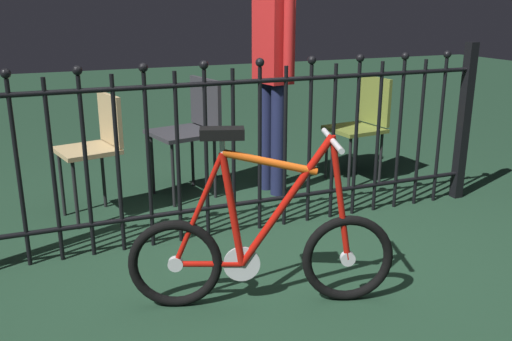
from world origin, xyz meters
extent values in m
plane|color=#1C3926|center=(0.00, 0.00, 0.00)|extent=(20.00, 20.00, 0.00)
cylinder|color=black|center=(-1.34, 0.65, 0.53)|extent=(0.02, 0.02, 1.05)
sphere|color=black|center=(-1.34, 0.65, 1.08)|extent=(0.05, 0.05, 0.05)
cylinder|color=black|center=(-1.17, 0.65, 0.53)|extent=(0.02, 0.02, 1.05)
cylinder|color=black|center=(-0.99, 0.65, 0.53)|extent=(0.02, 0.02, 1.05)
sphere|color=black|center=(-0.99, 0.65, 1.08)|extent=(0.05, 0.05, 0.05)
cylinder|color=black|center=(-0.81, 0.65, 0.53)|extent=(0.02, 0.02, 1.05)
cylinder|color=black|center=(-0.64, 0.65, 0.53)|extent=(0.02, 0.02, 1.05)
sphere|color=black|center=(-0.64, 0.65, 1.08)|extent=(0.05, 0.05, 0.05)
cylinder|color=black|center=(-0.46, 0.65, 0.53)|extent=(0.02, 0.02, 1.05)
cylinder|color=black|center=(-0.28, 0.65, 0.53)|extent=(0.02, 0.02, 1.05)
sphere|color=black|center=(-0.28, 0.65, 1.08)|extent=(0.05, 0.05, 0.05)
cylinder|color=black|center=(-0.11, 0.65, 0.53)|extent=(0.02, 0.02, 1.05)
cylinder|color=black|center=(0.07, 0.65, 0.53)|extent=(0.02, 0.02, 1.05)
sphere|color=black|center=(0.07, 0.65, 1.08)|extent=(0.05, 0.05, 0.05)
cylinder|color=black|center=(0.25, 0.65, 0.53)|extent=(0.02, 0.02, 1.05)
cylinder|color=black|center=(0.42, 0.65, 0.53)|extent=(0.02, 0.02, 1.05)
sphere|color=black|center=(0.42, 0.65, 1.08)|extent=(0.05, 0.05, 0.05)
cylinder|color=black|center=(0.60, 0.65, 0.53)|extent=(0.02, 0.02, 1.05)
cylinder|color=black|center=(0.78, 0.65, 0.53)|extent=(0.02, 0.02, 1.05)
sphere|color=black|center=(0.78, 0.65, 1.08)|extent=(0.05, 0.05, 0.05)
cylinder|color=black|center=(0.95, 0.65, 0.53)|extent=(0.02, 0.02, 1.05)
cylinder|color=black|center=(1.13, 0.65, 0.53)|extent=(0.02, 0.02, 1.05)
sphere|color=black|center=(1.13, 0.65, 1.08)|extent=(0.05, 0.05, 0.05)
cylinder|color=black|center=(1.31, 0.65, 0.53)|extent=(0.02, 0.02, 1.05)
cylinder|color=black|center=(1.48, 0.65, 0.53)|extent=(0.02, 0.02, 1.05)
sphere|color=black|center=(1.48, 0.65, 1.08)|extent=(0.05, 0.05, 0.05)
cylinder|color=black|center=(0.00, 0.65, 0.19)|extent=(3.39, 0.03, 0.03)
cylinder|color=black|center=(0.00, 0.65, 0.97)|extent=(3.39, 0.03, 0.03)
cube|color=black|center=(1.70, 0.65, 0.58)|extent=(0.07, 0.07, 1.16)
torus|color=black|center=(-0.68, -0.10, 0.23)|extent=(0.44, 0.19, 0.45)
cylinder|color=silver|center=(-0.68, -0.10, 0.23)|extent=(0.08, 0.05, 0.07)
torus|color=black|center=(0.12, -0.36, 0.23)|extent=(0.44, 0.19, 0.45)
cylinder|color=silver|center=(0.12, -0.36, 0.23)|extent=(0.08, 0.05, 0.07)
cylinder|color=red|center=(-0.18, -0.27, 0.53)|extent=(0.44, 0.17, 0.65)
cylinder|color=#EA5914|center=(-0.25, -0.24, 0.73)|extent=(0.43, 0.17, 0.14)
cylinder|color=red|center=(-0.42, -0.19, 0.50)|extent=(0.12, 0.07, 0.57)
cylinder|color=red|center=(-0.53, -0.15, 0.22)|extent=(0.31, 0.13, 0.04)
cylinder|color=red|center=(-0.57, -0.14, 0.50)|extent=(0.25, 0.10, 0.56)
cylinder|color=red|center=(0.07, -0.35, 0.54)|extent=(0.13, 0.07, 0.62)
cylinder|color=silver|center=(0.02, -0.33, 0.84)|extent=(0.03, 0.03, 0.02)
cylinder|color=silver|center=(0.02, -0.33, 0.83)|extent=(0.15, 0.39, 0.03)
cylinder|color=silver|center=(-0.46, -0.18, 0.81)|extent=(0.03, 0.03, 0.07)
cube|color=black|center=(-0.46, -0.18, 0.87)|extent=(0.22, 0.15, 0.05)
cylinder|color=silver|center=(-0.38, -0.20, 0.21)|extent=(0.17, 0.07, 0.18)
cylinder|color=black|center=(-0.35, 1.25, 0.24)|extent=(0.02, 0.02, 0.48)
cylinder|color=black|center=(-0.43, 1.59, 0.24)|extent=(0.02, 0.02, 0.48)
cylinder|color=black|center=(-0.01, 1.33, 0.24)|extent=(0.02, 0.02, 0.48)
cylinder|color=black|center=(-0.09, 1.67, 0.24)|extent=(0.02, 0.02, 0.48)
cube|color=#2D2D33|center=(-0.22, 1.46, 0.49)|extent=(0.52, 0.52, 0.03)
cube|color=#2D2D33|center=(-0.02, 1.50, 0.70)|extent=(0.12, 0.41, 0.37)
cylinder|color=black|center=(1.03, 1.12, 0.21)|extent=(0.02, 0.02, 0.42)
cylinder|color=black|center=(1.00, 1.43, 0.21)|extent=(0.02, 0.02, 0.42)
cylinder|color=black|center=(1.34, 1.15, 0.21)|extent=(0.02, 0.02, 0.42)
cylinder|color=black|center=(1.31, 1.46, 0.21)|extent=(0.02, 0.02, 0.42)
cube|color=olive|center=(1.17, 1.29, 0.44)|extent=(0.43, 0.43, 0.03)
cube|color=olive|center=(1.36, 1.31, 0.66)|extent=(0.07, 0.37, 0.38)
cylinder|color=black|center=(-1.04, 1.09, 0.23)|extent=(0.02, 0.02, 0.46)
cylinder|color=black|center=(-1.10, 1.37, 0.23)|extent=(0.02, 0.02, 0.46)
cylinder|color=black|center=(-0.75, 1.15, 0.23)|extent=(0.02, 0.02, 0.46)
cylinder|color=black|center=(-0.82, 1.44, 0.23)|extent=(0.02, 0.02, 0.46)
cube|color=tan|center=(-0.93, 1.26, 0.48)|extent=(0.44, 0.44, 0.03)
cube|color=tan|center=(-0.76, 1.30, 0.67)|extent=(0.11, 0.35, 0.34)
cylinder|color=#191E3F|center=(0.46, 1.22, 0.43)|extent=(0.11, 0.11, 0.85)
cylinder|color=#191E3F|center=(0.43, 1.38, 0.43)|extent=(0.11, 0.11, 0.85)
cube|color=red|center=(0.45, 1.30, 1.15)|extent=(0.23, 0.33, 0.60)
cylinder|color=red|center=(0.48, 1.10, 1.18)|extent=(0.08, 0.08, 0.57)
cylinder|color=red|center=(0.41, 1.50, 1.18)|extent=(0.08, 0.08, 0.57)
camera|label=1|loc=(-1.24, -2.50, 1.44)|focal=39.13mm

